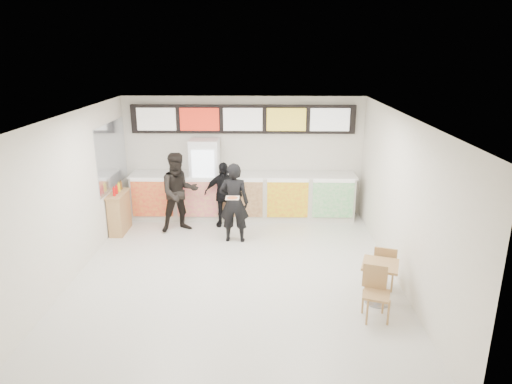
{
  "coord_description": "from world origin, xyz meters",
  "views": [
    {
      "loc": [
        0.54,
        -7.77,
        4.09
      ],
      "look_at": [
        0.36,
        1.2,
        1.27
      ],
      "focal_mm": 32.0,
      "sensor_mm": 36.0,
      "label": 1
    }
  ],
  "objects_px": {
    "service_counter": "(243,196)",
    "customer_left": "(179,192)",
    "drinks_fridge": "(205,179)",
    "customer_mid": "(223,194)",
    "customer_main": "(234,203)",
    "condiment_ledge": "(119,212)",
    "cafe_table": "(379,276)"
  },
  "relations": [
    {
      "from": "customer_main",
      "to": "customer_mid",
      "type": "relative_size",
      "value": 1.13
    },
    {
      "from": "customer_left",
      "to": "customer_mid",
      "type": "bearing_deg",
      "value": -3.8
    },
    {
      "from": "customer_mid",
      "to": "cafe_table",
      "type": "height_order",
      "value": "customer_mid"
    },
    {
      "from": "customer_main",
      "to": "condiment_ledge",
      "type": "distance_m",
      "value": 2.77
    },
    {
      "from": "drinks_fridge",
      "to": "condiment_ledge",
      "type": "relative_size",
      "value": 1.77
    },
    {
      "from": "customer_mid",
      "to": "cafe_table",
      "type": "relative_size",
      "value": 1.04
    },
    {
      "from": "customer_main",
      "to": "cafe_table",
      "type": "bearing_deg",
      "value": 137.43
    },
    {
      "from": "drinks_fridge",
      "to": "cafe_table",
      "type": "xyz_separation_m",
      "value": [
        3.39,
        -4.04,
        -0.5
      ]
    },
    {
      "from": "drinks_fridge",
      "to": "customer_mid",
      "type": "xyz_separation_m",
      "value": [
        0.49,
        -0.56,
        -0.22
      ]
    },
    {
      "from": "customer_left",
      "to": "condiment_ledge",
      "type": "relative_size",
      "value": 1.65
    },
    {
      "from": "drinks_fridge",
      "to": "service_counter",
      "type": "bearing_deg",
      "value": -0.99
    },
    {
      "from": "service_counter",
      "to": "customer_left",
      "type": "bearing_deg",
      "value": -148.41
    },
    {
      "from": "service_counter",
      "to": "customer_mid",
      "type": "relative_size",
      "value": 3.54
    },
    {
      "from": "customer_main",
      "to": "condiment_ledge",
      "type": "height_order",
      "value": "customer_main"
    },
    {
      "from": "customer_main",
      "to": "drinks_fridge",
      "type": "bearing_deg",
      "value": -59.23
    },
    {
      "from": "cafe_table",
      "to": "service_counter",
      "type": "bearing_deg",
      "value": 139.19
    },
    {
      "from": "customer_left",
      "to": "customer_mid",
      "type": "height_order",
      "value": "customer_left"
    },
    {
      "from": "customer_main",
      "to": "customer_mid",
      "type": "bearing_deg",
      "value": -68.9
    },
    {
      "from": "drinks_fridge",
      "to": "condiment_ledge",
      "type": "xyz_separation_m",
      "value": [
        -1.89,
        -1.01,
        -0.52
      ]
    },
    {
      "from": "cafe_table",
      "to": "customer_left",
      "type": "bearing_deg",
      "value": 158.82
    },
    {
      "from": "service_counter",
      "to": "condiment_ledge",
      "type": "height_order",
      "value": "service_counter"
    },
    {
      "from": "drinks_fridge",
      "to": "customer_main",
      "type": "distance_m",
      "value": 1.7
    },
    {
      "from": "customer_main",
      "to": "customer_left",
      "type": "bearing_deg",
      "value": -22.14
    },
    {
      "from": "drinks_fridge",
      "to": "customer_mid",
      "type": "height_order",
      "value": "drinks_fridge"
    },
    {
      "from": "customer_main",
      "to": "cafe_table",
      "type": "distance_m",
      "value": 3.65
    },
    {
      "from": "customer_main",
      "to": "cafe_table",
      "type": "relative_size",
      "value": 1.18
    },
    {
      "from": "drinks_fridge",
      "to": "customer_mid",
      "type": "distance_m",
      "value": 0.78
    },
    {
      "from": "customer_main",
      "to": "customer_mid",
      "type": "height_order",
      "value": "customer_main"
    },
    {
      "from": "customer_mid",
      "to": "service_counter",
      "type": "bearing_deg",
      "value": 57.98
    },
    {
      "from": "customer_mid",
      "to": "cafe_table",
      "type": "bearing_deg",
      "value": -43.04
    },
    {
      "from": "customer_left",
      "to": "customer_mid",
      "type": "xyz_separation_m",
      "value": [
        0.99,
        0.34,
        -0.15
      ]
    },
    {
      "from": "condiment_ledge",
      "to": "cafe_table",
      "type": "bearing_deg",
      "value": -29.85
    }
  ]
}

